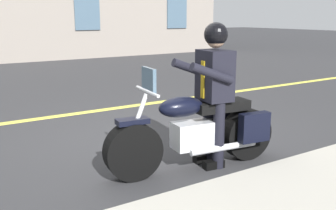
{
  "coord_description": "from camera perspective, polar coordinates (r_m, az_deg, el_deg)",
  "views": [
    {
      "loc": [
        2.75,
        4.94,
        1.82
      ],
      "look_at": [
        0.25,
        1.05,
        0.75
      ],
      "focal_mm": 41.79,
      "sensor_mm": 36.0,
      "label": 1
    }
  ],
  "objects": [
    {
      "name": "ground_plane",
      "position": [
        5.94,
        -3.47,
        -4.86
      ],
      "size": [
        80.0,
        80.0,
        0.0
      ],
      "primitive_type": "plane",
      "color": "#333335"
    },
    {
      "name": "lane_center_stripe",
      "position": [
        7.68,
        -10.81,
        -0.89
      ],
      "size": [
        60.0,
        0.16,
        0.01
      ],
      "primitive_type": "cube",
      "color": "#E5DB4C",
      "rests_on": "ground_plane"
    },
    {
      "name": "motorcycle_main",
      "position": [
        4.72,
        4.54,
        -3.87
      ],
      "size": [
        2.22,
        0.77,
        1.26
      ],
      "color": "black",
      "rests_on": "ground_plane"
    },
    {
      "name": "rider_main",
      "position": [
        4.69,
        6.65,
        3.29
      ],
      "size": [
        0.67,
        0.6,
        1.74
      ],
      "color": "black",
      "rests_on": "ground_plane"
    }
  ]
}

